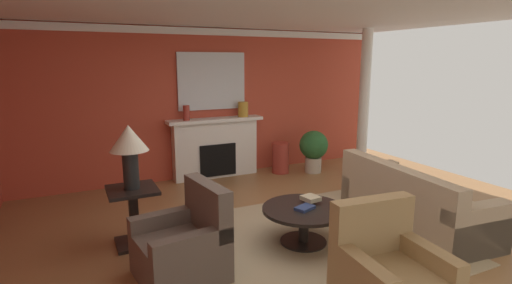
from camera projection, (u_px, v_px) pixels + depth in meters
ground_plane at (284, 235)px, 4.94m from camera, size 8.77×8.77×0.00m
wall_fireplace at (205, 104)px, 7.30m from camera, size 7.35×0.12×2.76m
ceiling_panel at (275, 7)px, 4.64m from camera, size 7.35×6.48×0.06m
crown_moulding at (205, 32)px, 6.97m from camera, size 7.35×0.08×0.12m
area_rug at (303, 242)px, 4.71m from camera, size 3.24×2.76×0.01m
fireplace at (216, 149)px, 7.33m from camera, size 1.80×0.35×1.12m
mantel_mirror at (212, 81)px, 7.19m from camera, size 1.29×0.04×1.04m
sofa at (412, 204)px, 5.16m from camera, size 1.08×2.17×0.85m
armchair_near_window at (184, 248)px, 3.93m from camera, size 0.90×0.90×0.95m
armchair_facing_fireplace at (389, 280)px, 3.36m from camera, size 0.87×0.87×0.95m
coffee_table at (304, 217)px, 4.65m from camera, size 1.00×1.00×0.45m
side_table at (134, 213)px, 4.61m from camera, size 0.56×0.56×0.70m
table_lamp at (129, 144)px, 4.44m from camera, size 0.44×0.44×0.75m
vase_tall_corner at (281, 158)px, 7.64m from camera, size 0.33×0.33×0.60m
vase_mantel_right at (243, 109)px, 7.38m from camera, size 0.19×0.19×0.28m
vase_mantel_left at (186, 113)px, 6.91m from camera, size 0.12×0.12×0.27m
book_red_cover at (305, 208)px, 4.57m from camera, size 0.27×0.22×0.04m
book_art_folio at (311, 198)px, 4.77m from camera, size 0.21×0.23×0.05m
potted_plant at (314, 148)px, 7.64m from camera, size 0.56×0.56×0.83m
column_white at (364, 103)px, 7.48m from camera, size 0.20×0.20×2.76m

